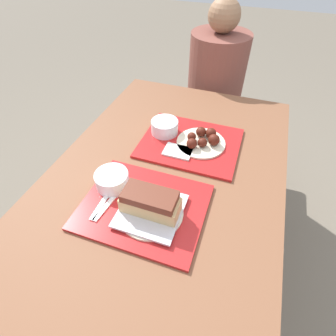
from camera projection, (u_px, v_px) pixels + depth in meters
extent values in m
plane|color=#706656|center=(165.00, 268.00, 1.49)|extent=(12.00, 12.00, 0.00)
cube|color=brown|center=(163.00, 182.00, 0.98)|extent=(0.87, 1.41, 0.04)
cylinder|color=brown|center=(143.00, 141.00, 1.75)|extent=(0.07, 0.07, 0.71)
cylinder|color=brown|center=(257.00, 167.00, 1.58)|extent=(0.07, 0.07, 0.71)
cube|color=brown|center=(209.00, 120.00, 1.82)|extent=(0.82, 0.28, 0.04)
cylinder|color=brown|center=(162.00, 135.00, 2.06)|extent=(0.06, 0.06, 0.40)
cylinder|color=brown|center=(253.00, 155.00, 1.89)|extent=(0.06, 0.06, 0.40)
cube|color=red|center=(144.00, 207.00, 0.87)|extent=(0.40, 0.33, 0.01)
cube|color=red|center=(190.00, 143.00, 1.11)|extent=(0.40, 0.33, 0.01)
cylinder|color=silver|center=(112.00, 180.00, 0.91)|extent=(0.12, 0.12, 0.06)
cylinder|color=beige|center=(111.00, 175.00, 0.89)|extent=(0.10, 0.10, 0.01)
cylinder|color=beige|center=(151.00, 212.00, 0.84)|extent=(0.21, 0.21, 0.01)
cube|color=silver|center=(151.00, 211.00, 0.84)|extent=(0.20, 0.20, 0.01)
cube|color=#DBB275|center=(150.00, 205.00, 0.81)|extent=(0.18, 0.08, 0.05)
cube|color=brown|center=(150.00, 197.00, 0.79)|extent=(0.17, 0.08, 0.03)
cube|color=white|center=(104.00, 200.00, 0.88)|extent=(0.02, 0.17, 0.00)
cube|color=white|center=(110.00, 202.00, 0.87)|extent=(0.04, 0.17, 0.00)
cube|color=#A59E93|center=(148.00, 188.00, 0.92)|extent=(0.04, 0.03, 0.01)
cylinder|color=silver|center=(165.00, 127.00, 1.13)|extent=(0.12, 0.12, 0.06)
cylinder|color=beige|center=(165.00, 122.00, 1.11)|extent=(0.10, 0.10, 0.01)
cylinder|color=beige|center=(201.00, 143.00, 1.09)|extent=(0.20, 0.20, 0.01)
sphere|color=#4C190F|center=(214.00, 140.00, 1.06)|extent=(0.05, 0.05, 0.05)
sphere|color=#4C190F|center=(211.00, 133.00, 1.10)|extent=(0.05, 0.05, 0.05)
sphere|color=#4C190F|center=(201.00, 132.00, 1.10)|extent=(0.04, 0.04, 0.04)
sphere|color=#4C190F|center=(192.00, 137.00, 1.09)|extent=(0.04, 0.04, 0.04)
sphere|color=#4C190F|center=(192.00, 144.00, 1.05)|extent=(0.04, 0.04, 0.04)
sphere|color=#4C190F|center=(202.00, 143.00, 1.06)|extent=(0.04, 0.04, 0.04)
cube|color=white|center=(178.00, 151.00, 1.05)|extent=(0.11, 0.08, 0.01)
cylinder|color=brown|center=(216.00, 81.00, 1.62)|extent=(0.34, 0.34, 0.55)
sphere|color=#936B4C|center=(224.00, 15.00, 1.36)|extent=(0.17, 0.17, 0.17)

